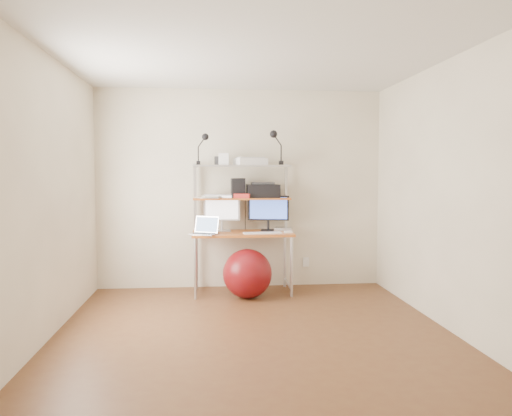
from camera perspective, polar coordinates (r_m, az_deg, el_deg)
The scene contains 20 objects.
room at distance 4.55m, azimuth -0.36°, elevation 1.47°, with size 3.60×3.60×3.60m.
computer_desk at distance 6.06m, azimuth -1.61°, elevation -0.69°, with size 1.20×0.60×1.57m.
wall_outlet at distance 6.54m, azimuth 5.73°, elevation -6.16°, with size 0.08×0.01×0.12m, color white.
monitor_silver at distance 6.13m, azimuth -3.92°, elevation -0.21°, with size 0.44×0.16×0.49m.
monitor_black at distance 6.17m, azimuth 1.42°, elevation -0.23°, with size 0.51×0.18×0.51m.
laptop at distance 5.85m, azimuth -5.81°, elevation -2.57°, with size 0.37×0.34×0.26m.
keyboard at distance 5.89m, azimuth 0.76°, elevation -2.87°, with size 0.45×0.13×0.01m, color white.
mouse at distance 5.96m, azimuth 3.71°, elevation -2.74°, with size 0.09×0.06×0.03m, color white.
mac_mini at distance 6.19m, azimuth 3.14°, elevation -2.42°, with size 0.21×0.21×0.04m, color silver.
phone at distance 5.86m, azimuth -0.69°, elevation -2.92°, with size 0.06×0.12×0.01m, color black.
printer at distance 6.14m, azimuth 0.79°, elevation 2.02°, with size 0.41×0.29×0.19m.
nas_cube at distance 6.12m, azimuth -2.07°, elevation 2.31°, with size 0.16×0.16×0.24m, color black.
red_box at distance 6.03m, azimuth -1.53°, elevation 1.40°, with size 0.19×0.13×0.05m, color #AD211B.
scanner at distance 6.11m, azimuth -0.64°, elevation 5.37°, with size 0.42×0.33×0.10m.
box_white at distance 6.05m, azimuth -3.70°, elevation 5.60°, with size 0.12×0.10×0.14m, color white.
box_grey at distance 6.11m, azimuth -4.27°, elevation 5.41°, with size 0.10×0.10×0.10m, color #2B2B2D.
clip_lamp_left at distance 6.00m, azimuth -5.99°, elevation 7.52°, with size 0.15×0.08×0.37m.
clip_lamp_right at distance 6.11m, azimuth 2.20°, elevation 7.81°, with size 0.17×0.09×0.42m.
exercise_ball at distance 5.84m, azimuth -0.99°, elevation -7.51°, with size 0.57×0.57×0.57m, color #680B0C.
paper_stack at distance 6.10m, azimuth -5.18°, elevation 1.28°, with size 0.39×0.41×0.02m.
Camera 1 is at (-0.40, -4.53, 1.45)m, focal length 35.00 mm.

